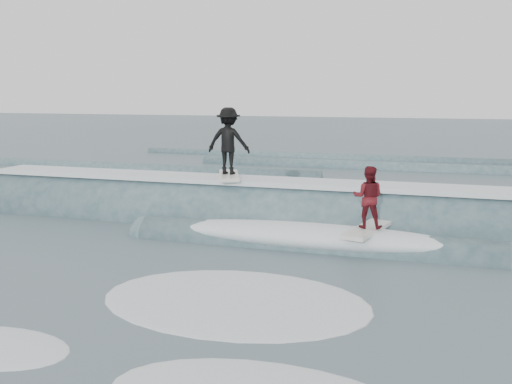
% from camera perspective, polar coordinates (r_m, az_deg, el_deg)
% --- Properties ---
extents(ground, '(160.00, 160.00, 0.00)m').
position_cam_1_polar(ground, '(12.33, -5.39, -7.94)').
color(ground, '#3D5459').
rests_on(ground, ground).
extents(breaking_wave, '(23.26, 4.03, 2.49)m').
position_cam_1_polar(breaking_wave, '(16.41, 1.45, -3.26)').
color(breaking_wave, '#345258').
rests_on(breaking_wave, ground).
extents(surfer_black, '(1.29, 2.06, 2.04)m').
position_cam_1_polar(surfer_black, '(16.69, -2.76, 4.92)').
color(surfer_black, silver).
rests_on(surfer_black, ground).
extents(surfer_red, '(1.01, 2.07, 1.58)m').
position_cam_1_polar(surfer_red, '(13.70, 11.13, -1.01)').
color(surfer_red, silver).
rests_on(surfer_red, ground).
extents(whitewater, '(12.78, 6.39, 0.10)m').
position_cam_1_polar(whitewater, '(9.81, -8.18, -12.79)').
color(whitewater, white).
rests_on(whitewater, ground).
extents(far_swells, '(36.76, 8.65, 0.80)m').
position_cam_1_polar(far_swells, '(29.59, 3.28, 2.55)').
color(far_swells, '#345258').
rests_on(far_swells, ground).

